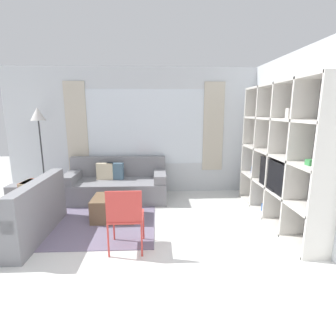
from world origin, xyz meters
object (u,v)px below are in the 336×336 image
(shelving_unit, at_px, (281,156))
(floor_lamp, at_px, (38,122))
(ottoman, at_px, (115,208))
(couch_side, at_px, (19,216))
(folding_chair, at_px, (125,214))
(couch_main, at_px, (117,185))

(shelving_unit, xyz_separation_m, floor_lamp, (-4.36, 1.40, 0.49))
(shelving_unit, height_order, ottoman, shelving_unit)
(couch_side, distance_m, folding_chair, 1.70)
(folding_chair, bearing_deg, floor_lamp, -49.57)
(couch_side, bearing_deg, folding_chair, 72.37)
(floor_lamp, height_order, folding_chair, floor_lamp)
(shelving_unit, height_order, couch_main, shelving_unit)
(couch_side, xyz_separation_m, ottoman, (1.29, 0.56, -0.11))
(floor_lamp, bearing_deg, folding_chair, -49.57)
(couch_main, bearing_deg, folding_chair, -78.71)
(floor_lamp, bearing_deg, ottoman, -36.94)
(floor_lamp, xyz_separation_m, folding_chair, (1.97, -2.31, -1.07))
(couch_main, bearing_deg, shelving_unit, -23.43)
(folding_chair, bearing_deg, ottoman, -73.47)
(couch_main, distance_m, folding_chair, 2.18)
(shelving_unit, height_order, couch_side, shelving_unit)
(couch_main, distance_m, ottoman, 1.07)
(couch_main, bearing_deg, floor_lamp, 173.19)
(shelving_unit, distance_m, ottoman, 2.86)
(shelving_unit, relative_size, folding_chair, 2.88)
(shelving_unit, bearing_deg, ottoman, 176.57)
(couch_side, relative_size, floor_lamp, 0.85)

